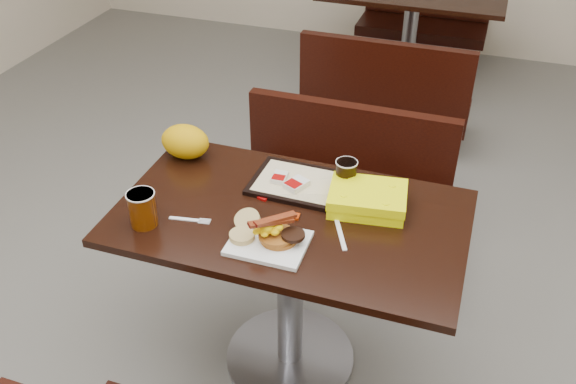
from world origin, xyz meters
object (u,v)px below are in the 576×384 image
(table_far, at_px, (408,43))
(fork, at_px, (184,219))
(table_near, at_px, (290,293))
(bench_far_s, at_px, (388,87))
(platter, at_px, (268,243))
(clamshell, at_px, (367,199))
(knife, at_px, (340,233))
(coffee_cup_far, at_px, (346,174))
(bench_near_n, at_px, (338,195))
(hashbrown_sleeve_right, at_px, (296,184))
(paper_bag, at_px, (185,142))
(bench_far_n, at_px, (423,13))
(tray, at_px, (301,184))
(hashbrown_sleeve_left, at_px, (280,177))
(coffee_cup_near, at_px, (143,209))
(pancake_stack, at_px, (279,236))

(table_far, height_order, fork, fork)
(table_near, height_order, bench_far_s, table_near)
(platter, bearing_deg, clamshell, 49.23)
(table_far, relative_size, knife, 6.60)
(table_far, distance_m, coffee_cup_far, 2.44)
(bench_near_n, height_order, table_far, table_far)
(hashbrown_sleeve_right, distance_m, paper_bag, 0.49)
(bench_far_s, xyz_separation_m, knife, (0.19, -1.95, 0.39))
(hashbrown_sleeve_right, bearing_deg, bench_far_n, 114.78)
(table_near, xyz_separation_m, tray, (-0.02, 0.17, 0.38))
(bench_far_n, distance_m, coffee_cup_far, 3.13)
(tray, bearing_deg, table_near, -83.10)
(coffee_cup_far, bearing_deg, hashbrown_sleeve_right, -159.21)
(table_far, height_order, coffee_cup_far, coffee_cup_far)
(hashbrown_sleeve_left, height_order, hashbrown_sleeve_right, hashbrown_sleeve_right)
(table_near, relative_size, knife, 6.60)
(clamshell, bearing_deg, fork, -162.58)
(fork, height_order, hashbrown_sleeve_left, hashbrown_sleeve_left)
(fork, distance_m, hashbrown_sleeve_left, 0.39)
(platter, xyz_separation_m, coffee_cup_near, (-0.43, -0.03, 0.06))
(pancake_stack, height_order, tray, pancake_stack)
(knife, relative_size, hashbrown_sleeve_right, 2.19)
(pancake_stack, distance_m, paper_bag, 0.64)
(hashbrown_sleeve_left, height_order, clamshell, clamshell)
(coffee_cup_far, height_order, paper_bag, paper_bag)
(knife, xyz_separation_m, paper_bag, (-0.69, 0.27, 0.06))
(bench_far_n, bearing_deg, table_near, -90.00)
(fork, xyz_separation_m, clamshell, (0.57, 0.27, 0.03))
(table_near, bearing_deg, bench_far_s, 90.00)
(bench_far_s, relative_size, coffee_cup_far, 9.78)
(platter, bearing_deg, pancake_stack, 36.35)
(hashbrown_sleeve_right, relative_size, paper_bag, 0.43)
(bench_near_n, xyz_separation_m, tray, (-0.02, -0.53, 0.40))
(hashbrown_sleeve_right, bearing_deg, table_near, -54.79)
(bench_near_n, relative_size, knife, 5.50)
(bench_far_s, relative_size, paper_bag, 5.23)
(bench_near_n, xyz_separation_m, bench_far_s, (0.00, 1.20, 0.00))
(bench_near_n, distance_m, paper_bag, 0.83)
(bench_near_n, xyz_separation_m, fork, (-0.33, -0.85, 0.39))
(clamshell, xyz_separation_m, paper_bag, (-0.74, 0.10, 0.03))
(table_near, height_order, platter, platter)
(platter, bearing_deg, bench_far_n, 89.36)
(bench_near_n, relative_size, paper_bag, 5.23)
(knife, distance_m, tray, 0.30)
(fork, relative_size, hashbrown_sleeve_right, 1.73)
(coffee_cup_far, height_order, clamshell, coffee_cup_far)
(hashbrown_sleeve_left, bearing_deg, coffee_cup_far, 6.31)
(bench_far_s, relative_size, hashbrown_sleeve_left, 14.31)
(bench_far_s, bearing_deg, hashbrown_sleeve_left, -93.20)
(bench_far_s, distance_m, coffee_cup_near, 2.20)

